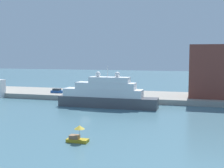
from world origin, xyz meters
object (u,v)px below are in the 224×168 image
Objects in this scene: person_figure at (70,92)px; large_yacht at (106,95)px; small_motorboat at (78,136)px; harbor_building at (213,71)px; mooring_bollard at (102,95)px; parked_car at (57,91)px.

large_yacht is at bearing -36.98° from person_figure.
small_motorboat is at bearing -64.91° from person_figure.
harbor_building reaches higher than person_figure.
mooring_bollard is at bearing -165.81° from harbor_building.
parked_car is (-50.56, -3.27, -7.36)m from harbor_building.
mooring_bollard is at bearing 114.48° from large_yacht.
parked_car is at bearing 119.58° from small_motorboat.
person_figure is at bearing -14.64° from parked_car.
harbor_building reaches higher than parked_car.
small_motorboat is at bearing -77.90° from mooring_bollard.
large_yacht is at bearing -149.76° from harbor_building.
harbor_building is 3.63× the size of parked_car.
small_motorboat is at bearing -115.45° from harbor_building.
harbor_building reaches higher than mooring_bollard.
large_yacht reaches higher than parked_car.
person_figure is at bearing 163.49° from mooring_bollard.
large_yacht reaches higher than mooring_bollard.
harbor_building is 18.48× the size of mooring_bollard.
large_yacht is 25.55m from parked_car.
harbor_building is (23.90, 50.22, 8.45)m from small_motorboat.
mooring_bollard is (12.35, -3.66, -0.31)m from person_figure.
harbor_building is (28.98, 16.90, 6.16)m from large_yacht.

